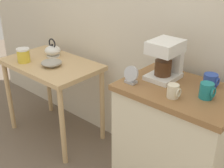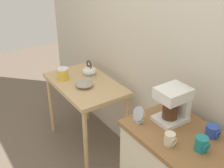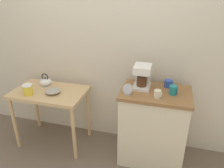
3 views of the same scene
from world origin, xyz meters
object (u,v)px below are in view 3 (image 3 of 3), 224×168
object	(u,v)px
coffee_maker	(142,75)
canister_enamel	(28,90)
mug_dark_teal	(173,90)
mug_small_cream	(158,94)
mug_blue	(168,84)
bowl_stoneware	(53,91)
table_clock	(128,90)
teakettle	(46,82)

from	to	relation	value
coffee_maker	canister_enamel	bearing A→B (deg)	-168.97
mug_dark_teal	coffee_maker	bearing A→B (deg)	164.84
coffee_maker	mug_dark_teal	world-z (taller)	coffee_maker
mug_dark_teal	mug_small_cream	distance (m)	0.19
mug_dark_teal	canister_enamel	bearing A→B (deg)	-174.34
canister_enamel	mug_dark_teal	bearing A→B (deg)	5.66
canister_enamel	mug_blue	bearing A→B (deg)	11.87
bowl_stoneware	coffee_maker	distance (m)	1.07
mug_small_cream	mug_blue	size ratio (longest dim) A/B	0.86
bowl_stoneware	mug_small_cream	distance (m)	1.23
coffee_maker	table_clock	size ratio (longest dim) A/B	2.27
bowl_stoneware	canister_enamel	xyz separation A→B (m)	(-0.26, -0.10, 0.03)
teakettle	table_clock	distance (m)	1.14
mug_dark_teal	table_clock	world-z (taller)	table_clock
bowl_stoneware	table_clock	size ratio (longest dim) A/B	1.56
table_clock	mug_small_cream	bearing A→B (deg)	1.14
canister_enamel	mug_small_cream	xyz separation A→B (m)	(1.49, 0.04, 0.12)
bowl_stoneware	teakettle	bearing A→B (deg)	138.74
mug_small_cream	table_clock	size ratio (longest dim) A/B	0.71
teakettle	canister_enamel	size ratio (longest dim) A/B	1.44
bowl_stoneware	table_clock	world-z (taller)	table_clock
mug_dark_teal	mug_blue	xyz separation A→B (m)	(-0.05, 0.17, -0.01)
table_clock	mug_dark_teal	bearing A→B (deg)	15.59
bowl_stoneware	mug_dark_teal	size ratio (longest dim) A/B	1.90
mug_dark_teal	bowl_stoneware	bearing A→B (deg)	-177.44
mug_small_cream	bowl_stoneware	bearing A→B (deg)	177.23
mug_dark_teal	mug_blue	world-z (taller)	mug_dark_teal
bowl_stoneware	canister_enamel	bearing A→B (deg)	-159.15
coffee_maker	mug_small_cream	size ratio (longest dim) A/B	3.20
canister_enamel	coffee_maker	distance (m)	1.34
mug_small_cream	table_clock	distance (m)	0.31
mug_dark_teal	mug_small_cream	xyz separation A→B (m)	(-0.15, -0.12, -0.01)
teakettle	table_clock	xyz separation A→B (m)	(1.11, -0.23, 0.14)
bowl_stoneware	mug_blue	bearing A→B (deg)	9.97
coffee_maker	teakettle	bearing A→B (deg)	179.24
coffee_maker	mug_dark_teal	bearing A→B (deg)	-15.16
canister_enamel	mug_dark_teal	size ratio (longest dim) A/B	1.33
teakettle	mug_small_cream	bearing A→B (deg)	-9.14
canister_enamel	table_clock	distance (m)	1.19
teakettle	mug_blue	world-z (taller)	mug_blue
teakettle	coffee_maker	xyz separation A→B (m)	(1.22, -0.02, 0.23)
mug_dark_teal	teakettle	bearing A→B (deg)	176.07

